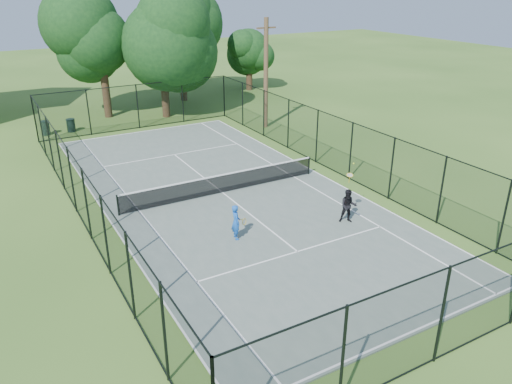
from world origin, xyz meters
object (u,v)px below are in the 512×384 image
tennis_net (223,183)px  utility_pole (266,73)px  trash_bin_right (71,125)px  player_blue (236,222)px  trash_bin_left (45,128)px  player_black (348,206)px

tennis_net → utility_pole: bearing=49.5°
trash_bin_right → player_blue: bearing=-81.8°
trash_bin_right → player_blue: player_blue is taller
trash_bin_left → utility_pole: bearing=-21.9°
tennis_net → trash_bin_left: bearing=112.0°
player_blue → player_black: player_black is taller
player_blue → player_black: 4.85m
tennis_net → trash_bin_left: 15.57m
trash_bin_left → player_black: player_black is taller
tennis_net → utility_pole: size_ratio=1.40×
utility_pole → player_black: utility_pole is taller
utility_pole → player_blue: 16.45m
tennis_net → player_black: player_black is taller
trash_bin_left → utility_pole: (13.53, -5.43, 3.18)m
trash_bin_left → trash_bin_right: bearing=-0.4°
trash_bin_right → utility_pole: (11.92, -5.42, 3.22)m
tennis_net → player_black: (3.22, -5.36, 0.22)m
utility_pole → trash_bin_right: bearing=155.6°
trash_bin_right → tennis_net: bearing=-73.6°
player_black → tennis_net: bearing=121.0°
trash_bin_right → player_blue: (2.71, -18.74, 0.34)m
trash_bin_right → player_black: player_black is taller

